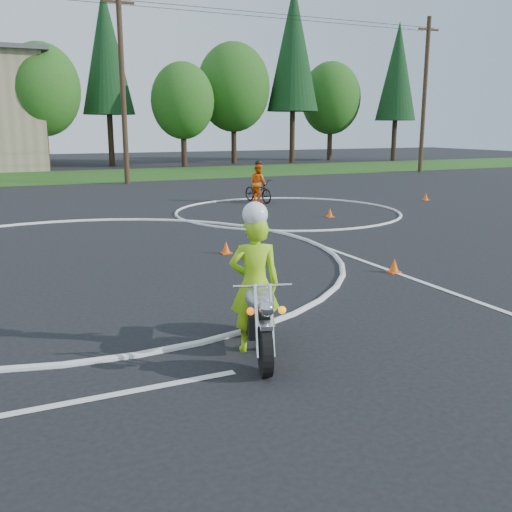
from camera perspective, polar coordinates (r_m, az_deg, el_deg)
name	(u,v)px	position (r m, az deg, el deg)	size (l,w,h in m)	color
ground	(98,297)	(10.67, -15.48, -4.01)	(120.00, 120.00, 0.00)	black
grass_strip	(23,178)	(37.29, -22.28, 7.22)	(120.00, 10.00, 0.02)	#1E4714
course_markings	(155,243)	(15.24, -10.09, 1.26)	(19.05, 19.05, 0.12)	silver
primary_motorcycle	(258,316)	(7.64, 0.24, -5.99)	(0.97, 2.05, 1.11)	black
rider_primary_grp	(255,280)	(7.63, -0.14, -2.45)	(0.78, 0.63, 2.06)	#9ADD17
rider_second_grp	(258,187)	(23.36, 0.23, 6.87)	(0.95, 1.86, 1.71)	black
traffic_cones	(257,243)	(14.42, 0.06, 1.32)	(19.84, 13.49, 0.30)	#FF570D
treeline	(210,81)	(47.75, -4.67, 17.06)	(38.20, 8.10, 14.52)	#382619
utility_poles	(123,84)	(31.88, -13.20, 16.39)	(41.60, 1.12, 10.00)	#473321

